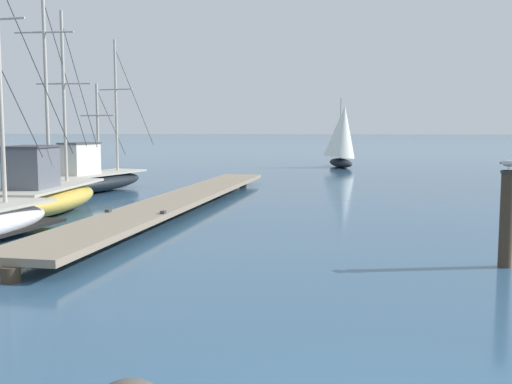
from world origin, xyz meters
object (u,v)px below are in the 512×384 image
at_px(distant_sailboat, 342,136).
at_px(fishing_boat_1, 93,178).
at_px(perched_seagull, 509,163).
at_px(mooring_piling, 506,217).
at_px(fishing_boat_2, 44,193).

bearing_deg(distant_sailboat, fishing_boat_1, -123.22).
relative_size(fishing_boat_1, perched_seagull, 23.73).
bearing_deg(mooring_piling, perched_seagull, 142.71).
xyz_separation_m(fishing_boat_1, distant_sailboat, (11.06, 16.89, 1.51)).
height_order(fishing_boat_2, distant_sailboat, fishing_boat_2).
distance_m(fishing_boat_1, mooring_piling, 18.41).
distance_m(fishing_boat_2, distant_sailboat, 25.60).
xyz_separation_m(fishing_boat_2, perched_seagull, (12.52, -5.96, 1.41)).
relative_size(fishing_boat_2, distant_sailboat, 1.65).
height_order(fishing_boat_2, perched_seagull, fishing_boat_2).
bearing_deg(perched_seagull, mooring_piling, -37.29).
bearing_deg(perched_seagull, fishing_boat_2, 154.54).
bearing_deg(mooring_piling, fishing_boat_2, 154.53).
distance_m(fishing_boat_2, mooring_piling, 13.88).
distance_m(perched_seagull, distant_sailboat, 29.53).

